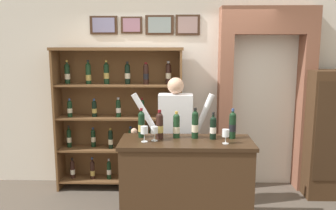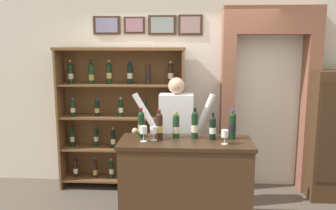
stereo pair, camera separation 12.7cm
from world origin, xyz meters
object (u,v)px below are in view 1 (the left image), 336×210
Objects in this scene: tasting_counter at (186,186)px; tasting_bottle_prosecco at (141,124)px; tasting_bottle_vin_santo at (176,126)px; side_cabinet at (335,134)px; shopkeeper at (175,130)px; tasting_bottle_bianco at (232,125)px; tasting_bottle_super_tuscan at (160,125)px; wine_glass_right at (144,131)px; tasting_bottle_riserva at (195,124)px; tasting_bottle_brunello at (213,127)px; wine_shelf at (120,114)px; wine_glass_center at (226,134)px; wine_glass_left at (154,130)px.

tasting_counter is 0.83m from tasting_bottle_prosecco.
side_cabinet is at bearing 22.09° from tasting_bottle_vin_santo.
side_cabinet is at bearing 11.99° from shopkeeper.
tasting_counter is 0.84m from tasting_bottle_bianco.
tasting_bottle_vin_santo is 0.61m from tasting_bottle_bianco.
tasting_bottle_vin_santo is (0.39, -0.01, -0.01)m from tasting_bottle_prosecco.
side_cabinet reaches higher than tasting_bottle_bianco.
tasting_bottle_super_tuscan reaches higher than tasting_counter.
tasting_counter is at bearing 7.77° from wine_glass_right.
tasting_bottle_riserva is (-1.93, -0.88, 0.32)m from side_cabinet.
tasting_bottle_super_tuscan reaches higher than tasting_bottle_brunello.
wine_glass_right is (-0.95, -0.17, -0.03)m from tasting_bottle_bianco.
tasting_bottle_super_tuscan is at bearing -174.72° from tasting_bottle_riserva.
wine_shelf is 1.33m from wine_glass_right.
tasting_bottle_super_tuscan is (0.62, -1.11, 0.10)m from wine_shelf.
side_cabinet is at bearing 33.76° from wine_glass_center.
shopkeeper reaches higher than tasting_bottle_brunello.
wine_glass_left is at bearing -171.53° from tasting_bottle_bianco.
wine_glass_center is at bearing -6.92° from wine_glass_left.
tasting_bottle_vin_santo is 0.87× the size of tasting_bottle_riserva.
side_cabinet reaches higher than tasting_bottle_vin_santo.
wine_shelf reaches higher than tasting_bottle_prosecco.
wine_shelf is at bearing 135.60° from wine_glass_center.
tasting_bottle_prosecco is 0.99× the size of tasting_bottle_bianco.
wine_glass_left is (-0.63, -0.09, -0.02)m from tasting_bottle_brunello.
wine_shelf reaches higher than wine_glass_right.
wine_glass_right is (-2.48, -1.04, 0.29)m from side_cabinet.
tasting_bottle_vin_santo is at bearing 13.60° from tasting_bottle_super_tuscan.
side_cabinet is at bearing 24.37° from tasting_bottle_riserva.
side_cabinet is 2.20m from shopkeeper.
shopkeeper is 0.50m from tasting_bottle_riserva.
wine_shelf is 1.84m from wine_glass_center.
tasting_bottle_brunello is (0.58, 0.00, -0.02)m from tasting_bottle_super_tuscan.
tasting_bottle_brunello is (0.19, -0.03, -0.02)m from tasting_bottle_riserva.
wine_shelf reaches higher than tasting_bottle_brunello.
tasting_bottle_super_tuscan is at bearing 165.76° from wine_glass_center.
shopkeeper is 0.51m from tasting_bottle_super_tuscan.
tasting_bottle_bianco is at bearing 12.09° from tasting_counter.
shopkeeper is 0.68m from wine_glass_right.
tasting_bottle_super_tuscan is at bearing -177.06° from tasting_bottle_bianco.
tasting_bottle_prosecco is at bearing 166.02° from tasting_counter.
shopkeeper is 5.57× the size of tasting_bottle_brunello.
tasting_bottle_prosecco is 1.11× the size of tasting_bottle_vin_santo.
shopkeeper reaches higher than tasting_counter.
side_cabinet reaches higher than shopkeeper.
shopkeeper is at bearing 60.90° from wine_glass_right.
tasting_bottle_riserva is at bearing -62.57° from shopkeeper.
wine_glass_right is (-0.34, -0.17, -0.02)m from tasting_bottle_vin_santo.
tasting_counter is 9.20× the size of wine_glass_left.
wine_glass_right is (-0.54, -0.16, -0.04)m from tasting_bottle_riserva.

